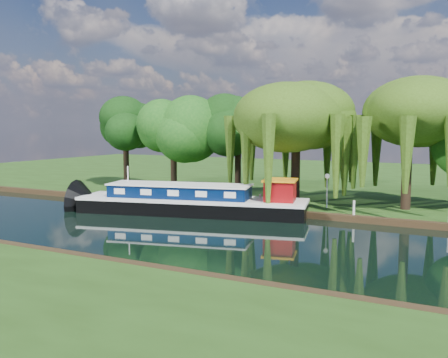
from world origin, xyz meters
The scene contains 12 objects.
ground centered at (0.00, 0.00, 0.00)m, with size 120.00×120.00×0.00m, color black.
far_bank centered at (0.00, 34.00, 0.23)m, with size 120.00×52.00×0.45m, color #1D390F.
dutch_barge centered at (-8.33, 5.90, 0.90)m, with size 17.57×7.73×3.62m.
red_dinghy centered at (-15.37, 5.36, 0.00)m, with size 2.48×3.47×0.72m, color maroon.
willow_left centered at (-2.38, 11.64, 7.03)m, with size 7.55×7.55×9.05m.
willow_right centered at (5.80, 12.58, 6.88)m, with size 7.24×7.24×8.82m.
tree_far_left centered at (-14.76, 13.07, 6.29)m, with size 5.30×5.30×8.54m.
tree_far_back centered at (-21.61, 14.70, 6.14)m, with size 4.85×4.85×8.15m.
tree_far_mid centered at (-9.35, 15.58, 6.13)m, with size 5.03×5.03×8.24m.
lamppost centered at (0.50, 10.50, 2.42)m, with size 0.36×0.36×2.56m.
mooring_posts centered at (-0.50, 8.40, 0.95)m, with size 19.16×0.16×1.00m.
reeds_near centered at (6.87, -7.57, 0.55)m, with size 33.70×1.50×1.10m.
Camera 1 is at (10.70, -25.67, 6.54)m, focal length 40.00 mm.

